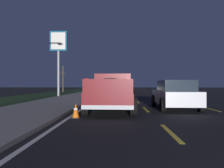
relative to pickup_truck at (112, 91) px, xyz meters
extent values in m
plane|color=black|center=(17.57, -3.50, -0.98)|extent=(144.00, 144.00, 0.00)
cube|color=gray|center=(17.57, 3.95, -0.92)|extent=(108.00, 4.00, 0.12)
cube|color=#1E3819|center=(17.57, 8.95, -0.98)|extent=(108.00, 6.00, 0.01)
cube|color=yellow|center=(0.93, -5.25, -0.98)|extent=(2.40, 0.14, 0.01)
cube|color=yellow|center=(7.71, -5.25, -0.98)|extent=(2.40, 0.14, 0.01)
cube|color=yellow|center=(14.26, -5.25, -0.98)|extent=(2.40, 0.14, 0.01)
cube|color=yellow|center=(20.98, -5.25, -0.98)|extent=(2.40, 0.14, 0.01)
cube|color=yellow|center=(27.41, -5.25, -0.98)|extent=(2.40, 0.14, 0.01)
cube|color=yellow|center=(32.69, -5.25, -0.98)|extent=(2.40, 0.14, 0.01)
cube|color=yellow|center=(38.15, -5.25, -0.98)|extent=(2.40, 0.14, 0.01)
cube|color=yellow|center=(45.01, -5.25, -0.98)|extent=(2.40, 0.14, 0.01)
cube|color=yellow|center=(50.24, -5.25, -0.98)|extent=(2.40, 0.14, 0.01)
cube|color=yellow|center=(56.96, -5.25, -0.98)|extent=(2.40, 0.14, 0.01)
cube|color=yellow|center=(63.28, -5.25, -0.98)|extent=(2.40, 0.14, 0.01)
cube|color=yellow|center=(69.02, -5.25, -0.98)|extent=(2.40, 0.14, 0.01)
cube|color=yellow|center=(-5.07, -1.75, -0.98)|extent=(2.40, 0.14, 0.01)
cube|color=yellow|center=(0.69, -1.75, -0.98)|extent=(2.40, 0.14, 0.01)
cube|color=yellow|center=(5.89, -1.75, -0.98)|extent=(2.40, 0.14, 0.01)
cube|color=yellow|center=(11.41, -1.75, -0.98)|extent=(2.40, 0.14, 0.01)
cube|color=yellow|center=(18.21, -1.75, -0.98)|extent=(2.40, 0.14, 0.01)
cube|color=yellow|center=(24.75, -1.75, -0.98)|extent=(2.40, 0.14, 0.01)
cube|color=yellow|center=(30.56, -1.75, -0.98)|extent=(2.40, 0.14, 0.01)
cube|color=yellow|center=(36.89, -1.75, -0.98)|extent=(2.40, 0.14, 0.01)
cube|color=yellow|center=(42.10, -1.75, -0.98)|extent=(2.40, 0.14, 0.01)
cube|color=yellow|center=(48.86, -1.75, -0.98)|extent=(2.40, 0.14, 0.01)
cube|color=yellow|center=(55.44, -1.75, -0.98)|extent=(2.40, 0.14, 0.01)
cube|color=yellow|center=(61.70, -1.75, -0.98)|extent=(2.40, 0.14, 0.01)
cube|color=yellow|center=(66.76, -1.75, -0.98)|extent=(2.40, 0.14, 0.01)
cube|color=silver|center=(17.57, 1.65, -0.98)|extent=(108.00, 0.14, 0.01)
cube|color=maroon|center=(-0.06, 0.00, -0.31)|extent=(5.47, 2.20, 0.60)
cube|color=maroon|center=(1.13, -0.04, 0.44)|extent=(2.23, 1.92, 0.90)
cube|color=#1E2833|center=(0.08, 0.00, 0.49)|extent=(0.09, 1.44, 0.50)
cube|color=maroon|center=(-1.10, 0.98, 0.27)|extent=(3.02, 0.20, 0.56)
cube|color=maroon|center=(-1.17, -0.90, 0.27)|extent=(3.02, 0.20, 0.56)
cube|color=maroon|center=(-2.72, 0.10, 0.27)|extent=(0.15, 1.88, 0.56)
cube|color=silver|center=(-2.72, 0.10, -0.53)|extent=(0.20, 2.00, 0.16)
cube|color=red|center=(-2.68, 0.90, 0.47)|extent=(0.07, 0.14, 0.20)
cube|color=red|center=(-2.74, -0.70, 0.47)|extent=(0.07, 0.14, 0.20)
ellipsoid|color=#4C422D|center=(-1.14, 0.04, 0.31)|extent=(2.65, 1.62, 0.64)
sphere|color=silver|center=(-0.62, 0.38, 0.17)|extent=(0.40, 0.40, 0.40)
sphere|color=beige|center=(-1.75, -0.23, 0.15)|extent=(0.34, 0.34, 0.34)
cylinder|color=black|center=(1.76, 0.93, -0.56)|extent=(0.84, 0.28, 0.84)
cylinder|color=black|center=(1.69, -1.07, -0.56)|extent=(0.84, 0.28, 0.84)
cylinder|color=black|center=(-1.80, 1.07, -0.56)|extent=(0.84, 0.28, 0.84)
cylinder|color=black|center=(-1.88, -0.93, -0.56)|extent=(0.84, 0.28, 0.84)
cube|color=silver|center=(1.07, -3.35, -0.35)|extent=(4.42, 1.85, 0.70)
cube|color=#1E2833|center=(0.82, -3.35, 0.28)|extent=(2.48, 1.61, 0.56)
cylinder|color=black|center=(2.57, -2.47, -0.64)|extent=(0.68, 0.22, 0.68)
cylinder|color=black|center=(2.55, -4.27, -0.64)|extent=(0.68, 0.22, 0.68)
cylinder|color=black|center=(-0.42, -2.43, -0.64)|extent=(0.68, 0.22, 0.68)
cylinder|color=black|center=(-0.44, -4.23, -0.64)|extent=(0.68, 0.22, 0.68)
cube|color=red|center=(-1.08, -3.33, -0.30)|extent=(0.10, 1.51, 0.10)
cube|color=#B2B5BA|center=(23.89, -0.08, -0.35)|extent=(4.44, 1.90, 0.70)
cube|color=#1E2833|center=(23.64, -0.09, 0.28)|extent=(2.50, 1.64, 0.56)
cylinder|color=black|center=(25.36, 0.85, -0.64)|extent=(0.68, 0.22, 0.68)
cylinder|color=black|center=(25.41, -0.95, -0.64)|extent=(0.68, 0.22, 0.68)
cylinder|color=black|center=(22.37, 0.78, -0.64)|extent=(0.68, 0.22, 0.68)
cylinder|color=black|center=(22.42, -1.02, -0.64)|extent=(0.68, 0.22, 0.68)
cube|color=red|center=(21.74, -0.13, -0.30)|extent=(0.12, 1.51, 0.10)
cylinder|color=#99999E|center=(13.62, 6.39, 2.64)|extent=(0.24, 0.24, 7.25)
cube|color=navy|center=(13.62, 6.39, 5.16)|extent=(0.24, 1.90, 2.20)
cube|color=silver|center=(13.49, 6.39, 5.16)|extent=(0.04, 1.60, 1.87)
cylinder|color=#423323|center=(28.57, 9.60, 1.33)|extent=(0.28, 0.28, 4.63)
cylinder|color=#423323|center=(28.25, 9.92, 2.32)|extent=(0.70, 0.76, 1.35)
cylinder|color=#423323|center=(28.12, 9.37, 2.57)|extent=(0.96, 0.58, 1.15)
cylinder|color=#423323|center=(28.94, 9.67, 2.94)|extent=(0.83, 0.25, 1.36)
cube|color=black|center=(-2.48, 1.36, -0.97)|extent=(0.36, 0.36, 0.03)
cone|color=orange|center=(-2.48, 1.36, -0.68)|extent=(0.28, 0.28, 0.55)
cylinder|color=white|center=(-2.48, 1.36, -0.62)|extent=(0.17, 0.17, 0.06)
camera|label=1|loc=(-11.32, -0.34, 0.34)|focal=36.32mm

